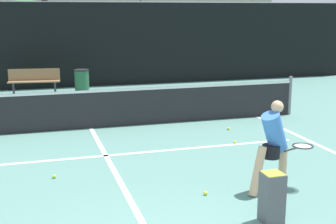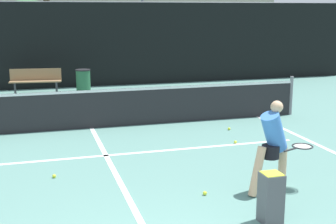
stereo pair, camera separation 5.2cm
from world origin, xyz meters
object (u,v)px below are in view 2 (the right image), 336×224
Objects in this scene: ball_hopper at (271,197)px; trash_bin at (83,81)px; player_practicing at (273,143)px; courtside_bench at (36,80)px; parked_car at (121,61)px.

trash_bin reaches higher than ball_hopper.
trash_bin is at bearing 78.92° from player_practicing.
trash_bin is at bearing 96.86° from ball_hopper.
player_practicing is 1.80× the size of trash_bin.
courtside_bench reaches higher than ball_hopper.
courtside_bench is 0.44× the size of parked_car.
parked_car is at bearing 53.69° from courtside_bench.
courtside_bench is at bearing -133.08° from parked_car.
trash_bin is (-1.34, 11.10, 0.04)m from ball_hopper.
player_practicing is at bearing -79.16° from trash_bin.
ball_hopper is 0.18× the size of parked_car.
trash_bin is 0.20× the size of parked_car.
player_practicing is 2.07× the size of ball_hopper.
player_practicing reaches higher than trash_bin.
player_practicing reaches higher than ball_hopper.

